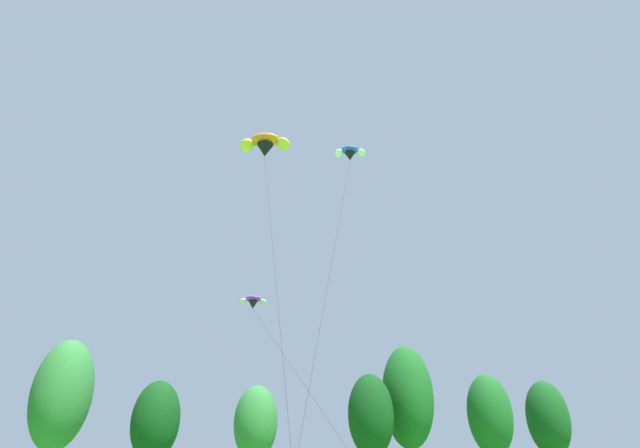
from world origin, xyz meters
TOP-DOWN VIEW (x-y plane):
  - treeline_tree_d at (-13.71, 48.15)m, footprint 5.02×5.02m
  - treeline_tree_e at (-5.76, 45.04)m, footprint 4.05×4.05m
  - treeline_tree_f at (3.41, 46.97)m, footprint 4.11×4.11m
  - treeline_tree_g at (14.09, 44.17)m, footprint 4.44×4.44m
  - treeline_tree_h at (19.44, 46.16)m, footprint 5.37×5.37m
  - treeline_tree_i at (27.48, 43.46)m, footprint 4.58×4.58m
  - treeline_tree_j at (35.27, 43.66)m, footprint 4.50×4.50m
  - parafoil_kite_high_blue_white at (5.51, 28.22)m, footprint 8.35×9.98m
  - parafoil_kite_mid_purple at (-0.31, 34.14)m, footprint 2.48×17.05m
  - parafoil_kite_far_orange at (-1.37, 28.35)m, footprint 3.87×10.51m

SIDE VIEW (x-z plane):
  - treeline_tree_e at x=-5.76m, z-range 0.88..9.20m
  - treeline_tree_f at x=3.41m, z-range 0.90..9.46m
  - treeline_tree_g at x=14.09m, z-range 1.03..10.79m
  - treeline_tree_j at x=35.27m, z-range 1.05..11.05m
  - treeline_tree_i at x=27.48m, z-range 1.08..11.38m
  - treeline_tree_d at x=-13.71m, z-range 1.26..13.17m
  - treeline_tree_h at x=19.44m, z-range 1.39..14.63m
  - parafoil_kite_mid_purple at x=-0.31m, z-range 7.06..19.01m
  - parafoil_kite_far_orange at x=-1.37m, z-range 12.03..34.90m
  - parafoil_kite_high_blue_white at x=5.51m, z-range 12.60..35.81m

